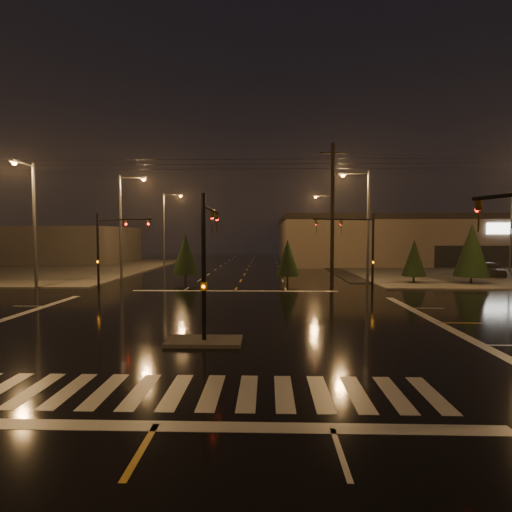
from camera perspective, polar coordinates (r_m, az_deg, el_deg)
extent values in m
plane|color=black|center=(20.41, -5.62, -9.30)|extent=(140.00, 140.00, 0.00)
cube|color=#413F3A|center=(57.01, 30.44, -1.72)|extent=(36.00, 36.00, 0.12)
cube|color=#413F3A|center=(59.62, -31.46, -1.56)|extent=(36.00, 36.00, 0.12)
cube|color=#413F3A|center=(16.54, -7.41, -11.98)|extent=(3.00, 1.60, 0.15)
cube|color=beige|center=(11.89, -11.40, -18.45)|extent=(15.00, 2.60, 0.01)
cube|color=beige|center=(10.11, -14.16, -22.49)|extent=(16.00, 0.50, 0.01)
cube|color=beige|center=(31.19, -3.06, -5.00)|extent=(16.00, 0.50, 0.01)
cube|color=#776355|center=(73.36, 27.92, 1.99)|extent=(60.00, 28.00, 7.00)
cube|color=black|center=(73.39, 27.98, 4.57)|extent=(60.20, 28.20, 0.80)
cube|color=#423E3A|center=(72.30, -29.65, 1.39)|extent=(30.00, 18.00, 5.60)
cylinder|color=black|center=(16.04, -7.48, -1.83)|extent=(0.18, 0.18, 6.00)
cylinder|color=black|center=(18.24, -6.41, 6.62)|extent=(0.12, 4.50, 0.12)
imported|color=#594707|center=(20.24, -5.60, 6.12)|extent=(0.16, 0.20, 1.00)
cube|color=#594707|center=(16.11, -7.46, -4.31)|extent=(0.25, 0.18, 0.35)
cylinder|color=black|center=(31.34, 16.35, 0.42)|extent=(0.18, 0.18, 6.00)
cylinder|color=black|center=(29.98, 12.48, 5.14)|extent=(4.74, 1.82, 0.12)
imported|color=#594707|center=(28.89, 8.62, 5.16)|extent=(0.24, 0.22, 1.00)
cube|color=#594707|center=(31.37, 16.33, -0.85)|extent=(0.25, 0.18, 0.35)
cylinder|color=black|center=(32.99, -21.65, 0.46)|extent=(0.18, 0.18, 6.00)
cylinder|color=black|center=(31.33, -18.39, 4.97)|extent=(4.74, 1.82, 0.12)
imported|color=#594707|center=(29.93, -15.07, 5.02)|extent=(0.24, 0.22, 1.00)
cube|color=#594707|center=(33.03, -21.62, -0.76)|extent=(0.25, 0.18, 0.35)
imported|color=#594707|center=(14.52, 29.19, 7.00)|extent=(0.22, 0.24, 1.00)
cylinder|color=#38383A|center=(40.31, -18.79, 3.78)|extent=(0.24, 0.24, 10.00)
cylinder|color=#38383A|center=(40.27, -17.28, 10.65)|extent=(2.40, 0.14, 0.14)
cube|color=#38383A|center=(39.93, -15.76, 10.67)|extent=(0.70, 0.30, 0.18)
sphere|color=orange|center=(39.91, -15.76, 10.49)|extent=(0.32, 0.32, 0.32)
cylinder|color=#38383A|center=(55.58, -13.02, 3.60)|extent=(0.24, 0.24, 10.00)
cylinder|color=#38383A|center=(55.56, -11.87, 8.57)|extent=(2.40, 0.14, 0.14)
cube|color=#38383A|center=(55.31, -10.75, 8.56)|extent=(0.70, 0.30, 0.18)
sphere|color=orange|center=(55.30, -10.75, 8.42)|extent=(0.32, 0.32, 0.32)
cylinder|color=#38383A|center=(36.89, 15.73, 3.91)|extent=(0.24, 0.24, 10.00)
cylinder|color=#38383A|center=(37.01, 14.00, 11.39)|extent=(2.40, 0.14, 0.14)
cube|color=#38383A|center=(36.79, 12.29, 11.38)|extent=(0.70, 0.30, 0.18)
sphere|color=orange|center=(36.77, 12.29, 11.18)|extent=(0.32, 0.32, 0.32)
cylinder|color=#38383A|center=(56.50, 10.78, 3.61)|extent=(0.24, 0.24, 10.00)
cylinder|color=#38383A|center=(56.58, 9.62, 8.49)|extent=(2.40, 0.14, 0.14)
cube|color=#38383A|center=(56.43, 8.50, 8.47)|extent=(0.70, 0.30, 0.18)
sphere|color=orange|center=(56.42, 8.50, 8.33)|extent=(0.32, 0.32, 0.32)
cylinder|color=#38383A|center=(36.36, -29.08, 3.66)|extent=(0.24, 0.24, 10.00)
cylinder|color=#38383A|center=(35.75, -30.28, 11.38)|extent=(0.14, 2.40, 0.14)
cube|color=#38383A|center=(34.82, -31.25, 11.50)|extent=(0.30, 0.70, 0.18)
sphere|color=orange|center=(34.80, -31.25, 11.29)|extent=(0.32, 0.32, 0.32)
cylinder|color=black|center=(34.26, 10.86, 5.72)|extent=(0.32, 0.32, 12.00)
cube|color=black|center=(34.90, 10.95, 14.28)|extent=(2.20, 0.12, 0.12)
cylinder|color=black|center=(38.32, 21.59, -3.19)|extent=(0.18, 0.18, 0.70)
cone|color=black|center=(38.16, 21.65, -0.23)|extent=(2.09, 2.09, 3.27)
cylinder|color=black|center=(40.08, 28.36, -3.08)|extent=(0.18, 0.18, 0.70)
cone|color=black|center=(39.90, 28.45, 0.78)|extent=(3.01, 3.01, 4.70)
cylinder|color=black|center=(37.78, -10.03, -3.11)|extent=(0.18, 0.18, 0.70)
cone|color=black|center=(37.61, -10.06, 0.30)|extent=(2.43, 2.43, 3.80)
cylinder|color=black|center=(36.01, 4.52, -3.37)|extent=(0.18, 0.18, 0.70)
cone|color=black|center=(35.84, 4.53, -0.21)|extent=(2.10, 2.10, 3.28)
imported|color=black|center=(47.88, 30.28, -1.62)|extent=(2.65, 5.11, 1.66)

